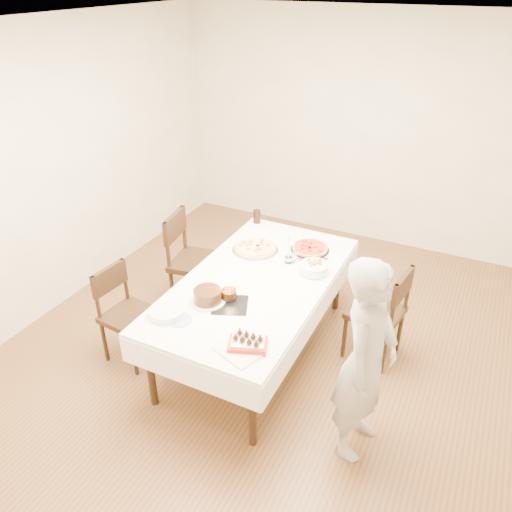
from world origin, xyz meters
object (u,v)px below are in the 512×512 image
at_px(person, 366,361).
at_px(pizza_white, 255,248).
at_px(pizza_pepperoni, 310,248).
at_px(layer_cake, 208,296).
at_px(pasta_bowl, 314,268).
at_px(chair_right_savory, 376,312).
at_px(cola_glass, 257,217).
at_px(dining_table, 256,316).
at_px(strawberry_box, 248,343).
at_px(chair_left_savory, 198,262).
at_px(taper_candle, 289,247).
at_px(chair_left_dessert, 130,316).
at_px(birthday_cake, 229,290).

relative_size(person, pizza_white, 3.58).
distance_m(pizza_pepperoni, layer_cake, 1.21).
distance_m(pasta_bowl, layer_cake, 0.97).
distance_m(chair_right_savory, layer_cake, 1.47).
height_order(pizza_pepperoni, pasta_bowl, pasta_bowl).
bearing_deg(cola_glass, layer_cake, -79.08).
distance_m(dining_table, layer_cake, 0.65).
height_order(pizza_white, strawberry_box, strawberry_box).
xyz_separation_m(chair_left_savory, person, (1.94, -0.97, 0.27)).
distance_m(person, taper_candle, 1.39).
bearing_deg(pizza_pepperoni, taper_candle, -107.50).
xyz_separation_m(chair_left_dessert, birthday_cake, (0.86, 0.22, 0.39)).
relative_size(chair_left_savory, taper_candle, 3.26).
bearing_deg(dining_table, chair_right_savory, 23.66).
relative_size(chair_left_savory, cola_glass, 7.25).
xyz_separation_m(pizza_pepperoni, cola_glass, (-0.70, 0.30, 0.05)).
height_order(chair_left_savory, person, person).
height_order(pizza_white, pasta_bowl, pasta_bowl).
xyz_separation_m(dining_table, chair_left_savory, (-0.83, 0.38, 0.13)).
bearing_deg(chair_right_savory, strawberry_box, -108.69).
xyz_separation_m(pasta_bowl, cola_glass, (-0.87, 0.65, 0.02)).
relative_size(chair_left_dessert, pizza_pepperoni, 2.46).
xyz_separation_m(chair_right_savory, person, (0.16, -1.00, 0.31)).
bearing_deg(taper_candle, chair_right_savory, 1.64).
relative_size(chair_right_savory, chair_left_savory, 0.91).
height_order(chair_left_savory, pizza_white, chair_left_savory).
bearing_deg(pizza_white, layer_cake, -87.95).
bearing_deg(pasta_bowl, layer_cake, -127.35).
bearing_deg(cola_glass, chair_left_dessert, -106.49).
bearing_deg(pizza_pepperoni, dining_table, -107.82).
relative_size(dining_table, chair_right_savory, 2.34).
xyz_separation_m(person, pasta_bowl, (-0.72, 0.92, 0.03)).
height_order(pizza_white, cola_glass, cola_glass).
distance_m(pasta_bowl, cola_glass, 1.09).
xyz_separation_m(pizza_white, pasta_bowl, (0.62, -0.13, 0.02)).
distance_m(person, pizza_pepperoni, 1.55).
height_order(pizza_pepperoni, cola_glass, cola_glass).
xyz_separation_m(pasta_bowl, taper_candle, (-0.26, 0.06, 0.11)).
bearing_deg(person, taper_candle, 50.57).
distance_m(layer_cake, birthday_cake, 0.17).
distance_m(dining_table, chair_left_savory, 0.93).
height_order(chair_right_savory, pizza_pepperoni, chair_right_savory).
bearing_deg(layer_cake, chair_right_savory, 36.84).
height_order(person, birthday_cake, person).
distance_m(dining_table, pizza_white, 0.65).
distance_m(layer_cake, strawberry_box, 0.63).
distance_m(pizza_white, pizza_pepperoni, 0.51).
bearing_deg(chair_left_savory, strawberry_box, 125.54).
bearing_deg(chair_left_dessert, layer_cake, -166.37).
bearing_deg(layer_cake, dining_table, 65.66).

